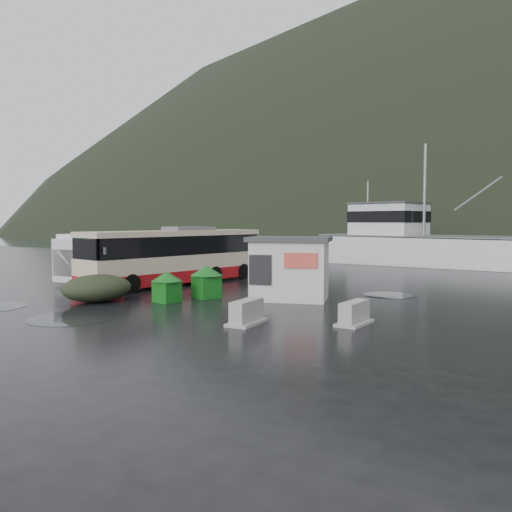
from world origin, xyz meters
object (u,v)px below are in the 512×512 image
Objects in this scene: white_van at (111,280)px; dome_tent at (97,302)px; ticket_kiosk at (290,299)px; jersey_barrier_a at (247,324)px; waste_bin_left at (167,302)px; coach_bus at (177,284)px; jersey_barrier_b at (354,324)px; waste_bin_right at (207,298)px; fishing_trawler at (462,262)px.

white_van is 7.79m from dome_tent.
ticket_kiosk is 5.58m from jersey_barrier_a.
coach_bus is at bearing 129.18° from waste_bin_left.
jersey_barrier_b is at bearing 32.74° from jersey_barrier_a.
waste_bin_left reaches higher than jersey_barrier_a.
coach_bus is 5.28m from waste_bin_right.
jersey_barrier_b is at bearing -12.77° from waste_bin_right.
jersey_barrier_a reaches higher than jersey_barrier_b.
coach_bus reaches higher than jersey_barrier_b.
waste_bin_left is 5.29m from ticket_kiosk.
dome_tent is 0.84× the size of ticket_kiosk.
dome_tent reaches higher than jersey_barrier_a.
jersey_barrier_b is at bearing -20.91° from white_van.
coach_bus reaches higher than jersey_barrier_a.
fishing_trawler is (5.90, 28.51, 0.00)m from waste_bin_left.
jersey_barrier_b is 0.05× the size of fishing_trawler.
ticket_kiosk reaches higher than jersey_barrier_a.
waste_bin_left is at bearing 31.86° from dome_tent.
coach_bus is 6.10m from waste_bin_left.
jersey_barrier_a is 1.04× the size of jersey_barrier_b.
white_van reaches higher than ticket_kiosk.
waste_bin_right reaches higher than jersey_barrier_a.
fishing_trawler reaches higher than waste_bin_left.
white_van reaches higher than waste_bin_left.
jersey_barrier_a is at bearing -147.26° from jersey_barrier_b.
jersey_barrier_b is at bearing 8.87° from dome_tent.
jersey_barrier_b is (16.52, -3.70, 0.00)m from white_van.
dome_tent is (1.32, -6.31, 0.00)m from coach_bus.
dome_tent is at bearing -162.34° from ticket_kiosk.
jersey_barrier_b is at bearing -75.75° from fishing_trawler.
waste_bin_left is at bearing -43.13° from coach_bus.
coach_bus is 7.84m from ticket_kiosk.
waste_bin_left is 0.81× the size of jersey_barrier_a.
coach_bus is at bearing 3.66° from white_van.
fishing_trawler is at bearing 89.01° from jersey_barrier_a.
fishing_trawler is (8.44, 30.09, 0.00)m from dome_tent.
waste_bin_left is 0.04× the size of fishing_trawler.
jersey_barrier_b is at bearing -12.96° from coach_bus.
fishing_trawler reaches higher than ticket_kiosk.
waste_bin_right is at bearing 47.87° from dome_tent.
coach_bus is at bearing 147.39° from waste_bin_right.
fishing_trawler reaches higher than dome_tent.
jersey_barrier_a is at bearing -1.60° from dome_tent.
ticket_kiosk is at bearing 142.29° from jersey_barrier_b.
dome_tent is at bearing -132.13° from waste_bin_right.
waste_bin_right is at bearing 167.23° from jersey_barrier_b.
white_van is at bearing 167.49° from waste_bin_right.
jersey_barrier_a is at bearing -30.86° from white_van.
jersey_barrier_a is (13.53, -5.63, 0.00)m from white_van.
ticket_kiosk reaches higher than waste_bin_right.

